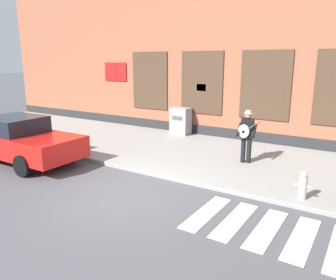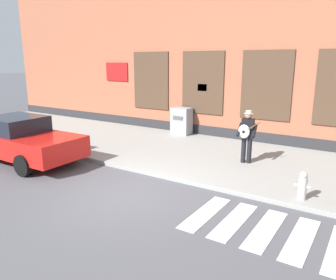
{
  "view_description": "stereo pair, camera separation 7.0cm",
  "coord_description": "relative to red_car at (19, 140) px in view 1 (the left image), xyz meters",
  "views": [
    {
      "loc": [
        5.1,
        -6.07,
        3.36
      ],
      "look_at": [
        0.11,
        1.73,
        1.1
      ],
      "focal_mm": 35.0,
      "sensor_mm": 36.0,
      "label": 1
    },
    {
      "loc": [
        5.16,
        -6.03,
        3.36
      ],
      "look_at": [
        0.11,
        1.73,
        1.1
      ],
      "focal_mm": 35.0,
      "sensor_mm": 36.0,
      "label": 2
    }
  ],
  "objects": [
    {
      "name": "fire_hydrant",
      "position": [
        8.76,
        1.54,
        -0.29
      ],
      "size": [
        0.38,
        0.2,
        0.7
      ],
      "color": "#B2ADA8",
      "rests_on": "sidewalk"
    },
    {
      "name": "sidewalk",
      "position": [
        4.88,
        3.87,
        -0.7
      ],
      "size": [
        28.0,
        5.35,
        0.14
      ],
      "color": "gray",
      "rests_on": "ground"
    },
    {
      "name": "busker",
      "position": [
        6.62,
        3.58,
        0.33
      ],
      "size": [
        0.75,
        0.59,
        1.7
      ],
      "color": "black",
      "rests_on": "sidewalk"
    },
    {
      "name": "utility_box",
      "position": [
        2.72,
        6.1,
        -0.04
      ],
      "size": [
        0.83,
        0.62,
        1.19
      ],
      "color": "gray",
      "rests_on": "sidewalk"
    },
    {
      "name": "ground_plane",
      "position": [
        4.88,
        -0.23,
        -0.77
      ],
      "size": [
        160.0,
        160.0,
        0.0
      ],
      "primitive_type": "plane",
      "color": "#4C4C51"
    },
    {
      "name": "red_car",
      "position": [
        0.0,
        0.0,
        0.0
      ],
      "size": [
        4.63,
        2.05,
        1.53
      ],
      "color": "red",
      "rests_on": "ground"
    },
    {
      "name": "building_backdrop",
      "position": [
        4.88,
        8.54,
        3.09
      ],
      "size": [
        28.0,
        4.06,
        7.73
      ],
      "color": "#99563D",
      "rests_on": "ground"
    },
    {
      "name": "crosswalk",
      "position": [
        9.44,
        -0.11,
        -0.76
      ],
      "size": [
        5.2,
        1.9,
        0.01
      ],
      "color": "silver",
      "rests_on": "ground"
    }
  ]
}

